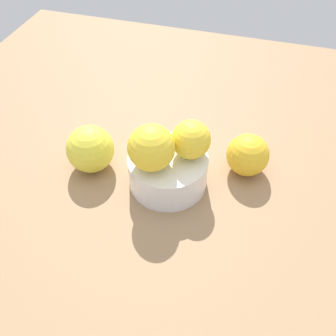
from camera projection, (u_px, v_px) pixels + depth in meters
ground_plane at (168, 186)px, 66.32cm from camera, size 110.00×110.00×2.00cm
fruit_bowl at (168, 171)px, 63.65cm from camera, size 13.07×13.07×5.69cm
orange_in_bowl_0 at (151, 148)px, 57.83cm from camera, size 7.32×7.32×7.32cm
orange_in_bowl_1 at (191, 140)px, 59.91cm from camera, size 6.25×6.25×6.25cm
orange_loose_0 at (248, 155)px, 65.00cm from camera, size 7.25×7.25×7.25cm
orange_loose_1 at (89, 151)px, 65.08cm from camera, size 8.15×8.15×8.15cm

